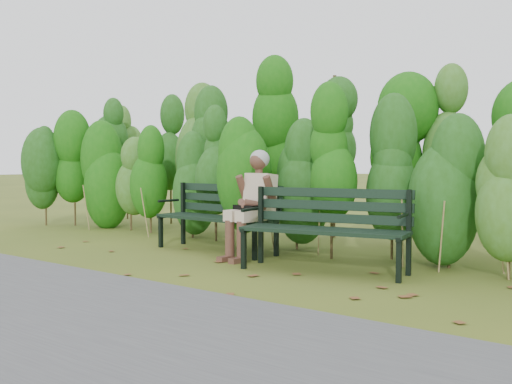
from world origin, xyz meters
The scene contains 7 objects.
ground centered at (0.00, 0.00, 0.00)m, with size 80.00×80.00×0.00m, color #48581D.
footpath centered at (0.00, -2.20, 0.01)m, with size 60.00×2.50×0.01m, color #474749.
hedge_band centered at (0.00, 1.86, 1.26)m, with size 11.04×1.67×2.42m.
leaf_litter centered at (-0.32, -0.43, 0.00)m, with size 5.65×1.97×0.01m.
bench_left centered at (-0.92, 0.84, 0.47)m, with size 1.60×0.57×0.79m.
bench_right centered at (0.75, 0.50, 0.47)m, with size 1.68×0.83×0.80m.
seated_woman centered at (-0.28, 0.66, 0.67)m, with size 0.48×0.70×1.19m.
Camera 1 is at (3.76, -4.49, 1.07)m, focal length 42.00 mm.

